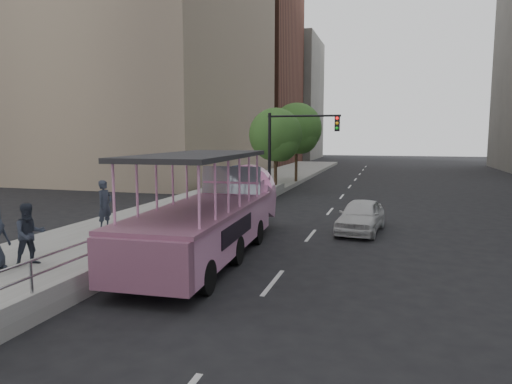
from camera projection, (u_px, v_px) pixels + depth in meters
The scene contains 14 objects.
ground at pixel (258, 260), 14.32m from camera, with size 160.00×160.00×0.00m, color black.
sidewalk at pixel (209, 203), 25.43m from camera, with size 5.50×80.00×0.30m, color #A3A39E.
kerb_wall at pixel (193, 227), 17.04m from camera, with size 0.24×30.00×0.36m, color #ADADA7.
guardrail at pixel (192, 210), 16.96m from camera, with size 0.07×22.00×0.71m.
duck_boat at pixel (214, 216), 15.07m from camera, with size 2.95×10.23×3.36m.
car at pixel (361, 216), 18.46m from camera, with size 1.57×3.88×1.32m, color silver.
pedestrian_near at pixel (105, 205), 17.43m from camera, with size 0.70×0.46×1.91m, color #2A313E.
pedestrian_mid at pixel (30, 234), 12.65m from camera, with size 0.85×0.66×1.74m, color #2A313E.
parking_sign at pixel (237, 187), 20.18m from camera, with size 0.20×0.56×2.58m.
traffic_signal at pixel (290, 142), 26.27m from camera, with size 4.20×0.32×5.20m.
street_tree_near at pixel (277, 137), 29.94m from camera, with size 3.52×3.52×5.72m.
street_tree_far at pixel (298, 130), 35.54m from camera, with size 3.97×3.97×6.45m.
midrise_brick at pixel (229, 70), 63.47m from camera, with size 18.00×16.00×26.00m, color brown.
midrise_stone_b at pixel (272, 100), 78.51m from camera, with size 16.00×14.00×20.00m, color gray.
Camera 1 is at (3.87, -13.40, 3.89)m, focal length 32.00 mm.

